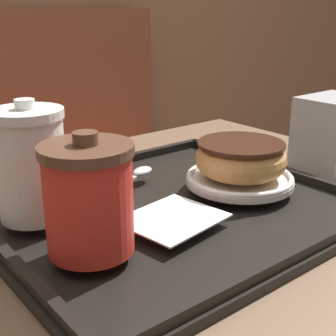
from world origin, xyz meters
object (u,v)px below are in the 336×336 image
at_px(spoon, 134,176).
at_px(coffee_cup_rear, 31,164).
at_px(donut_chocolate_glazed, 241,158).
at_px(napkin_dispenser, 333,133).
at_px(coffee_cup_front, 89,198).

bearing_deg(spoon, coffee_cup_rear, 173.17).
bearing_deg(coffee_cup_rear, donut_chocolate_glazed, -16.15).
xyz_separation_m(donut_chocolate_glazed, napkin_dispenser, (0.22, 0.00, -0.00)).
distance_m(donut_chocolate_glazed, napkin_dispenser, 0.22).
bearing_deg(spoon, napkin_dispenser, -35.07).
xyz_separation_m(donut_chocolate_glazed, spoon, (-0.10, 0.11, -0.03)).
xyz_separation_m(spoon, napkin_dispenser, (0.33, -0.10, 0.03)).
xyz_separation_m(coffee_cup_rear, napkin_dispenser, (0.49, -0.07, -0.03)).
height_order(coffee_cup_front, spoon, coffee_cup_front).
relative_size(spoon, napkin_dispenser, 1.21).
distance_m(coffee_cup_rear, spoon, 0.17).
distance_m(coffee_cup_front, coffee_cup_rear, 0.11).
height_order(spoon, napkin_dispenser, napkin_dispenser).
xyz_separation_m(coffee_cup_rear, donut_chocolate_glazed, (0.26, -0.08, -0.03)).
distance_m(spoon, napkin_dispenser, 0.34).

